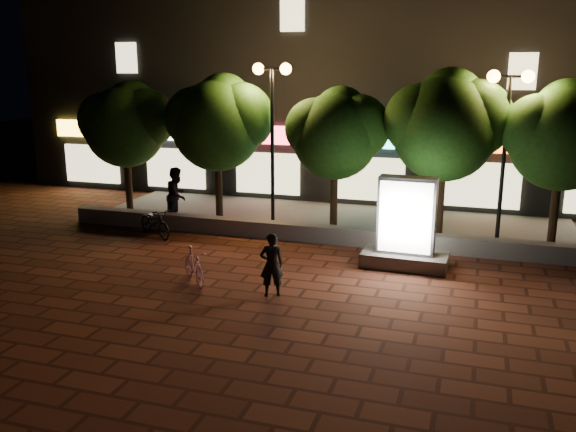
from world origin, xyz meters
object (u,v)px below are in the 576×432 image
at_px(tree_right, 447,122).
at_px(tree_far_left, 127,122).
at_px(tree_left, 219,120).
at_px(street_lamp_left, 272,103).
at_px(scooter_parked, 155,222).
at_px(ad_kiosk, 406,231).
at_px(street_lamp_right, 508,112).
at_px(tree_mid, 337,130).
at_px(tree_far_right, 565,132).
at_px(pedestrian, 177,195).
at_px(rider, 272,265).
at_px(scooter_pink, 194,266).

bearing_deg(tree_right, tree_far_left, -180.00).
relative_size(tree_left, tree_right, 0.97).
height_order(street_lamp_left, scooter_parked, street_lamp_left).
xyz_separation_m(tree_left, tree_right, (7.30, 0.00, 0.12)).
xyz_separation_m(tree_far_left, ad_kiosk, (10.09, -3.03, -2.32)).
relative_size(tree_far_left, scooter_parked, 2.65).
relative_size(street_lamp_right, ad_kiosk, 2.07).
bearing_deg(tree_right, scooter_parked, -163.76).
distance_m(tree_mid, street_lamp_left, 2.22).
bearing_deg(street_lamp_right, ad_kiosk, -130.41).
distance_m(tree_right, street_lamp_left, 5.38).
bearing_deg(tree_left, tree_far_right, -0.00).
xyz_separation_m(scooter_parked, pedestrian, (-0.00, 1.50, 0.56)).
xyz_separation_m(tree_right, pedestrian, (-8.46, -0.96, -2.55)).
bearing_deg(rider, street_lamp_right, -157.70).
relative_size(tree_mid, rider, 2.99).
distance_m(street_lamp_left, rider, 6.98).
height_order(tree_far_right, rider, tree_far_right).
relative_size(tree_left, tree_far_right, 1.03).
relative_size(street_lamp_right, scooter_pink, 3.40).
bearing_deg(tree_far_right, pedestrian, -175.28).
height_order(tree_far_right, scooter_parked, tree_far_right).
bearing_deg(pedestrian, tree_right, -83.18).
distance_m(street_lamp_right, pedestrian, 10.53).
distance_m(rider, scooter_parked, 6.26).
distance_m(tree_mid, tree_far_right, 6.50).
relative_size(tree_far_right, rider, 3.16).
distance_m(tree_mid, scooter_parked, 6.34).
distance_m(tree_left, scooter_parked, 4.04).
height_order(street_lamp_right, pedestrian, street_lamp_right).
distance_m(ad_kiosk, rider, 4.06).
relative_size(scooter_parked, pedestrian, 0.93).
height_order(tree_mid, ad_kiosk, tree_mid).
distance_m(tree_left, tree_mid, 4.00).
xyz_separation_m(street_lamp_right, pedestrian, (-10.10, -0.70, -2.88)).
height_order(tree_far_left, pedestrian, tree_far_left).
height_order(tree_far_left, street_lamp_left, street_lamp_left).
relative_size(tree_left, rider, 3.25).
bearing_deg(street_lamp_left, tree_far_right, 1.76).
xyz_separation_m(tree_left, tree_mid, (4.00, -0.00, -0.23)).
bearing_deg(ad_kiosk, tree_mid, 130.52).
distance_m(tree_far_left, scooter_pink, 8.46).
height_order(street_lamp_left, pedestrian, street_lamp_left).
relative_size(scooter_pink, scooter_parked, 0.84).
bearing_deg(ad_kiosk, tree_far_right, 37.79).
bearing_deg(tree_far_left, street_lamp_right, -1.21).
relative_size(tree_mid, tree_far_right, 0.95).
xyz_separation_m(tree_left, scooter_pink, (1.86, -5.89, -3.01)).
relative_size(tree_far_left, tree_mid, 1.03).
bearing_deg(street_lamp_right, scooter_pink, -141.54).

